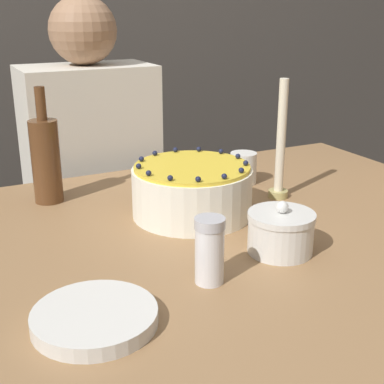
{
  "coord_description": "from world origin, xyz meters",
  "views": [
    {
      "loc": [
        -0.52,
        -0.87,
        1.2
      ],
      "look_at": [
        -0.01,
        0.14,
        0.8
      ],
      "focal_mm": 50.0,
      "sensor_mm": 36.0,
      "label": 1
    }
  ],
  "objects_px": {
    "sugar_bowl": "(281,232)",
    "sugar_shaker": "(209,250)",
    "cake": "(192,190)",
    "bottle": "(46,159)",
    "person_man_blue_shirt": "(95,217)",
    "candle": "(280,151)"
  },
  "relations": [
    {
      "from": "bottle",
      "to": "sugar_shaker",
      "type": "bearing_deg",
      "value": -73.52
    },
    {
      "from": "sugar_bowl",
      "to": "candle",
      "type": "distance_m",
      "value": 0.32
    },
    {
      "from": "sugar_bowl",
      "to": "bottle",
      "type": "distance_m",
      "value": 0.6
    },
    {
      "from": "cake",
      "to": "person_man_blue_shirt",
      "type": "relative_size",
      "value": 0.22
    },
    {
      "from": "person_man_blue_shirt",
      "to": "sugar_shaker",
      "type": "bearing_deg",
      "value": 86.5
    },
    {
      "from": "candle",
      "to": "person_man_blue_shirt",
      "type": "relative_size",
      "value": 0.24
    },
    {
      "from": "sugar_shaker",
      "to": "bottle",
      "type": "relative_size",
      "value": 0.43
    },
    {
      "from": "cake",
      "to": "bottle",
      "type": "relative_size",
      "value": 0.97
    },
    {
      "from": "candle",
      "to": "person_man_blue_shirt",
      "type": "bearing_deg",
      "value": 117.23
    },
    {
      "from": "sugar_bowl",
      "to": "person_man_blue_shirt",
      "type": "height_order",
      "value": "person_man_blue_shirt"
    },
    {
      "from": "sugar_shaker",
      "to": "candle",
      "type": "relative_size",
      "value": 0.41
    },
    {
      "from": "sugar_shaker",
      "to": "cake",
      "type": "bearing_deg",
      "value": 68.72
    },
    {
      "from": "person_man_blue_shirt",
      "to": "bottle",
      "type": "bearing_deg",
      "value": 59.75
    },
    {
      "from": "sugar_shaker",
      "to": "candle",
      "type": "distance_m",
      "value": 0.47
    },
    {
      "from": "candle",
      "to": "bottle",
      "type": "height_order",
      "value": "candle"
    },
    {
      "from": "sugar_bowl",
      "to": "sugar_shaker",
      "type": "bearing_deg",
      "value": -166.36
    },
    {
      "from": "sugar_bowl",
      "to": "cake",
      "type": "bearing_deg",
      "value": 104.64
    },
    {
      "from": "bottle",
      "to": "person_man_blue_shirt",
      "type": "bearing_deg",
      "value": 59.75
    },
    {
      "from": "candle",
      "to": "cake",
      "type": "bearing_deg",
      "value": -178.08
    },
    {
      "from": "cake",
      "to": "person_man_blue_shirt",
      "type": "xyz_separation_m",
      "value": [
        -0.06,
        0.6,
        -0.27
      ]
    },
    {
      "from": "cake",
      "to": "candle",
      "type": "height_order",
      "value": "candle"
    },
    {
      "from": "sugar_bowl",
      "to": "candle",
      "type": "relative_size",
      "value": 0.44
    }
  ]
}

